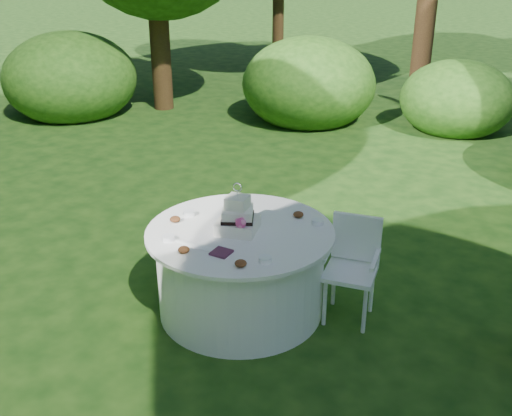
{
  "coord_description": "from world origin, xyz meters",
  "views": [
    {
      "loc": [
        2.26,
        -3.81,
        2.93
      ],
      "look_at": [
        0.15,
        0.0,
        1.0
      ],
      "focal_mm": 42.0,
      "sensor_mm": 36.0,
      "label": 1
    }
  ],
  "objects_px": {
    "table": "(241,270)",
    "chair": "(353,260)",
    "napkins": "(221,252)",
    "cake": "(238,218)"
  },
  "relations": [
    {
      "from": "table",
      "to": "chair",
      "type": "relative_size",
      "value": 1.76
    },
    {
      "from": "napkins",
      "to": "cake",
      "type": "xyz_separation_m",
      "value": [
        -0.09,
        0.4,
        0.1
      ]
    },
    {
      "from": "napkins",
      "to": "chair",
      "type": "height_order",
      "value": "chair"
    },
    {
      "from": "chair",
      "to": "table",
      "type": "bearing_deg",
      "value": -154.64
    },
    {
      "from": "cake",
      "to": "table",
      "type": "bearing_deg",
      "value": 70.56
    },
    {
      "from": "napkins",
      "to": "table",
      "type": "xyz_separation_m",
      "value": [
        -0.08,
        0.42,
        -0.39
      ]
    },
    {
      "from": "cake",
      "to": "chair",
      "type": "bearing_deg",
      "value": 26.33
    },
    {
      "from": "cake",
      "to": "chair",
      "type": "xyz_separation_m",
      "value": [
        0.86,
        0.42,
        -0.37
      ]
    },
    {
      "from": "napkins",
      "to": "table",
      "type": "relative_size",
      "value": 0.09
    },
    {
      "from": "chair",
      "to": "napkins",
      "type": "bearing_deg",
      "value": -132.92
    }
  ]
}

